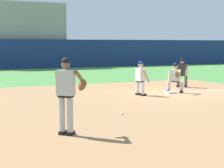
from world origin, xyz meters
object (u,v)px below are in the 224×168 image
baserunner (141,77)px  umpire (182,72)px  first_baseman (175,76)px  pitcher (67,91)px  first_base_bag (170,92)px  baseball (122,113)px

baserunner → umpire: bearing=30.0°
first_baseman → baserunner: baserunner is taller
pitcher → baserunner: size_ratio=1.27×
first_baseman → umpire: (1.82, 1.97, 0.06)m
pitcher → baserunner: (5.72, 6.17, -0.27)m
first_base_bag → baserunner: bearing=-178.8°
baseball → umpire: 9.31m
baseball → baserunner: (3.10, 4.11, 0.76)m
first_baseman → umpire: bearing=47.3°
first_base_bag → first_baseman: (0.38, 0.15, 0.69)m
baseball → first_baseman: (5.02, 4.30, 0.69)m
pitcher → baserunner: pitcher is taller
first_base_bag → pitcher: 9.60m
baserunner → first_base_bag: bearing=1.2°
first_baseman → baserunner: bearing=-174.5°
first_baseman → baseball: bearing=-139.4°
pitcher → baserunner: bearing=47.2°
pitcher → umpire: size_ratio=1.27×
first_baseman → umpire: 2.68m
baserunner → first_baseman: bearing=5.5°
baseball → umpire: size_ratio=0.05×
baserunner → umpire: size_ratio=1.00×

